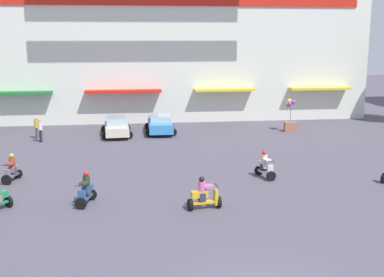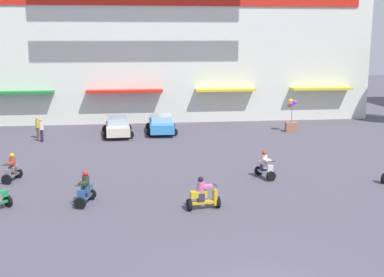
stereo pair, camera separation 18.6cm
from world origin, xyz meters
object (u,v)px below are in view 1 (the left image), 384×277
scooter_rider_2 (265,167)px  scooter_rider_4 (12,170)px  scooter_rider_5 (86,191)px  pedestrian_0 (36,126)px  parked_car_0 (116,126)px  balloon_vendor_cart (290,117)px  parked_car_1 (160,124)px  pedestrian_1 (40,129)px  scooter_rider_6 (204,196)px

scooter_rider_2 → scooter_rider_4: scooter_rider_4 is taller
scooter_rider_5 → pedestrian_0: pedestrian_0 is taller
parked_car_0 → balloon_vendor_cart: balloon_vendor_cart is taller
scooter_rider_5 → pedestrian_0: size_ratio=0.96×
scooter_rider_4 → parked_car_1: bearing=54.9°
parked_car_1 → pedestrian_1: 8.94m
scooter_rider_4 → scooter_rider_5: (4.11, -4.18, 0.03)m
pedestrian_0 → balloon_vendor_cart: (19.34, 0.32, 0.25)m
scooter_rider_5 → pedestrian_0: bearing=107.0°
pedestrian_1 → balloon_vendor_cart: balloon_vendor_cart is taller
parked_car_0 → pedestrian_0: size_ratio=2.75×
parked_car_1 → balloon_vendor_cart: bearing=-3.6°
scooter_rider_2 → balloon_vendor_cart: balloon_vendor_cart is taller
scooter_rider_6 → parked_car_0: bearing=103.5°
pedestrian_1 → balloon_vendor_cart: size_ratio=0.65×
parked_car_1 → scooter_rider_4: scooter_rider_4 is taller
parked_car_0 → scooter_rider_6: size_ratio=2.92×
scooter_rider_6 → pedestrian_1: 18.01m
scooter_rider_2 → pedestrian_0: bearing=138.6°
parked_car_1 → parked_car_0: bearing=-169.3°
parked_car_1 → scooter_rider_4: (-8.54, -12.13, -0.13)m
parked_car_1 → balloon_vendor_cart: (10.21, -0.64, 0.43)m
scooter_rider_5 → scooter_rider_6: size_ratio=1.02×
pedestrian_0 → balloon_vendor_cart: 19.34m
scooter_rider_6 → balloon_vendor_cart: (9.47, 16.99, 0.54)m
scooter_rider_5 → scooter_rider_4: bearing=134.5°
scooter_rider_6 → pedestrian_1: pedestrian_1 is taller
scooter_rider_2 → scooter_rider_6: size_ratio=0.98×
scooter_rider_6 → pedestrian_0: pedestrian_0 is taller
parked_car_1 → pedestrian_0: pedestrian_0 is taller
scooter_rider_4 → scooter_rider_6: 10.78m
parked_car_1 → scooter_rider_2: scooter_rider_2 is taller
pedestrian_0 → scooter_rider_6: bearing=-59.4°
parked_car_1 → balloon_vendor_cart: balloon_vendor_cart is taller
scooter_rider_2 → scooter_rider_4: size_ratio=1.00×
scooter_rider_5 → balloon_vendor_cart: 21.45m
parked_car_0 → scooter_rider_4: 12.61m
scooter_rider_5 → scooter_rider_6: scooter_rider_5 is taller
scooter_rider_5 → pedestrian_1: size_ratio=0.91×
parked_car_1 → scooter_rider_5: 16.90m
parked_car_0 → parked_car_1: size_ratio=1.02×
parked_car_0 → scooter_rider_4: scooter_rider_4 is taller
scooter_rider_2 → pedestrian_1: 17.24m
scooter_rider_6 → pedestrian_1: size_ratio=0.90×
scooter_rider_4 → scooter_rider_5: bearing=-45.5°
parked_car_0 → balloon_vendor_cart: (13.55, -0.01, 0.42)m
parked_car_0 → scooter_rider_6: (4.08, -16.99, -0.11)m
scooter_rider_2 → scooter_rider_6: 5.98m
parked_car_0 → scooter_rider_5: scooter_rider_5 is taller
balloon_vendor_cart → parked_car_0: bearing=180.0°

